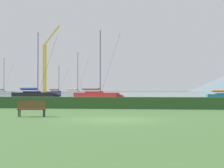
# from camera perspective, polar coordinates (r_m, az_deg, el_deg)

# --- Properties ---
(ground_plane) EXTENTS (1000.00, 1000.00, 0.00)m
(ground_plane) POSITION_cam_1_polar(r_m,az_deg,el_deg) (18.51, 0.31, -5.98)
(ground_plane) COLOR #477038
(harbor_water) EXTENTS (320.00, 246.00, 0.00)m
(harbor_water) POSITION_cam_1_polar(r_m,az_deg,el_deg) (155.33, 6.46, -1.61)
(harbor_water) COLOR #8499A8
(harbor_water) RESTS_ON ground_plane
(hedge_line) EXTENTS (80.00, 1.20, 1.00)m
(hedge_line) POSITION_cam_1_polar(r_m,az_deg,el_deg) (29.41, 2.92, -3.16)
(hedge_line) COLOR #284C23
(hedge_line) RESTS_ON ground_plane
(sailboat_slip_0) EXTENTS (8.49, 2.76, 11.74)m
(sailboat_slip_0) POSITION_cam_1_polar(r_m,az_deg,el_deg) (113.94, -17.77, -1.42)
(sailboat_slip_0) COLOR #9E9EA3
(sailboat_slip_0) RESTS_ON harbor_water
(sailboat_slip_3) EXTENTS (8.52, 3.86, 9.06)m
(sailboat_slip_3) POSITION_cam_1_polar(r_m,az_deg,el_deg) (105.43, -9.07, -1.51)
(sailboat_slip_3) COLOR navy
(sailboat_slip_3) RESTS_ON harbor_water
(sailboat_slip_5) EXTENTS (8.75, 3.19, 11.88)m
(sailboat_slip_5) POSITION_cam_1_polar(r_m,az_deg,el_deg) (58.69, -2.47, -1.87)
(sailboat_slip_5) COLOR red
(sailboat_slip_5) RESTS_ON harbor_water
(sailboat_slip_8) EXTENTS (8.81, 3.62, 11.98)m
(sailboat_slip_8) POSITION_cam_1_polar(r_m,az_deg,el_deg) (94.45, -6.01, -1.55)
(sailboat_slip_8) COLOR #9E9EA3
(sailboat_slip_8) RESTS_ON harbor_water
(sailboat_slip_10) EXTENTS (8.75, 2.81, 12.06)m
(sailboat_slip_10) POSITION_cam_1_polar(r_m,az_deg,el_deg) (63.19, -12.69, -1.78)
(sailboat_slip_10) COLOR black
(sailboat_slip_10) RESTS_ON harbor_water
(park_bench_under_tree) EXTENTS (1.70, 0.66, 0.95)m
(park_bench_under_tree) POSITION_cam_1_polar(r_m,az_deg,el_deg) (21.09, -13.27, -3.90)
(park_bench_under_tree) COLOR brown
(park_bench_under_tree) RESTS_ON ground_plane
(dock_crane) EXTENTS (5.21, 2.00, 19.03)m
(dock_crane) POSITION_cam_1_polar(r_m,az_deg,el_deg) (93.86, -11.08, 1.77)
(dock_crane) COLOR #333338
(dock_crane) RESTS_ON ground_plane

